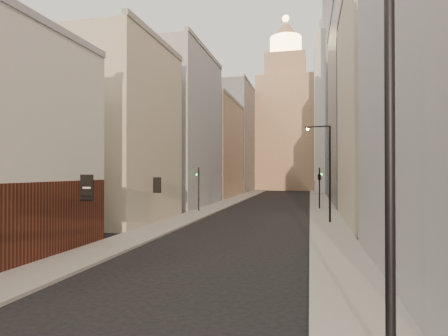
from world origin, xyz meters
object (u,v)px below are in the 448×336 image
white_tower (334,106)px  traffic_light_left (199,181)px  streetlamp_near (377,118)px  traffic_light_right (319,177)px  streetlamp_mid (327,168)px  clock_tower (286,121)px

white_tower → traffic_light_left: 48.58m
streetlamp_near → traffic_light_right: 36.87m
streetlamp_near → traffic_light_left: size_ratio=2.00×
streetlamp_near → streetlamp_mid: 24.69m
clock_tower → traffic_light_left: (-6.09, -56.90, -14.13)m
clock_tower → streetlamp_mid: 65.01m
traffic_light_right → streetlamp_mid: bearing=68.9°
clock_tower → streetlamp_mid: clock_tower is taller
clock_tower → traffic_light_right: bearing=-82.1°
white_tower → traffic_light_right: white_tower is taller
white_tower → traffic_light_left: bearing=-111.7°
white_tower → streetlamp_near: white_tower is taller
streetlamp_mid → traffic_light_left: (-13.57, 6.41, -1.36)m
clock_tower → white_tower: bearing=-51.8°
clock_tower → streetlamp_near: bearing=-85.1°
clock_tower → streetlamp_near: clock_tower is taller
white_tower → streetlamp_mid: size_ratio=4.87×
streetlamp_mid → traffic_light_left: size_ratio=1.70×
streetlamp_near → traffic_light_left: 34.00m
streetlamp_near → streetlamp_mid: bearing=93.4°
streetlamp_mid → traffic_light_right: (-0.36, 12.14, -0.99)m
streetlamp_mid → traffic_light_left: streetlamp_mid is taller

